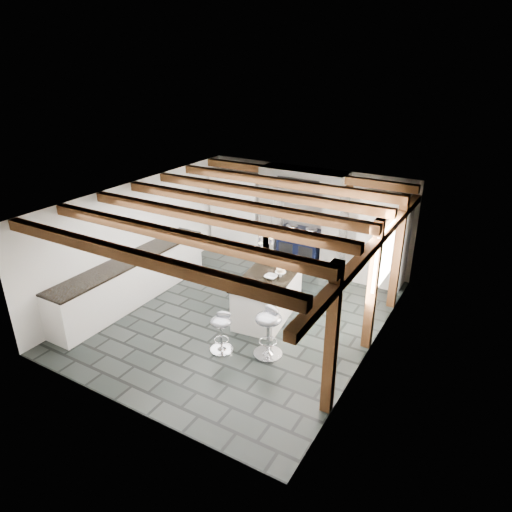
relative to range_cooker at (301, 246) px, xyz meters
The scene contains 6 objects.
ground 2.72m from the range_cooker, 90.00° to the right, with size 6.00×6.00×0.00m, color black.
room_shell 1.52m from the range_cooker, 115.80° to the right, with size 6.00×6.03×6.00m.
range_cooker is the anchor object (origin of this frame).
kitchen_island 2.47m from the range_cooker, 79.41° to the right, with size 1.09×1.80×1.12m.
bar_stool_near 3.72m from the range_cooker, 72.98° to the right, with size 0.55×0.55×0.90m.
bar_stool_far 3.87m from the range_cooker, 84.86° to the right, with size 0.47×0.47×0.73m.
Camera 1 is at (4.10, -6.46, 4.59)m, focal length 32.00 mm.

